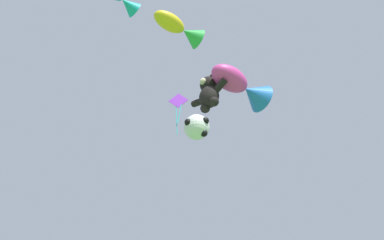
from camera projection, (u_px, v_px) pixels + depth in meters
teddy_bear_kite at (209, 93)px, 13.94m from camera, size 1.74×0.77×1.76m
soccer_ball_kite at (197, 127)px, 12.80m from camera, size 0.99×0.98×0.91m
fish_kite_magenta at (242, 86)px, 14.29m from camera, size 1.39×2.59×1.18m
fish_kite_goldfin at (180, 29)px, 13.48m from camera, size 1.05×1.98×0.80m
diamond_kite at (178, 105)px, 16.14m from camera, size 0.68×0.57×2.40m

